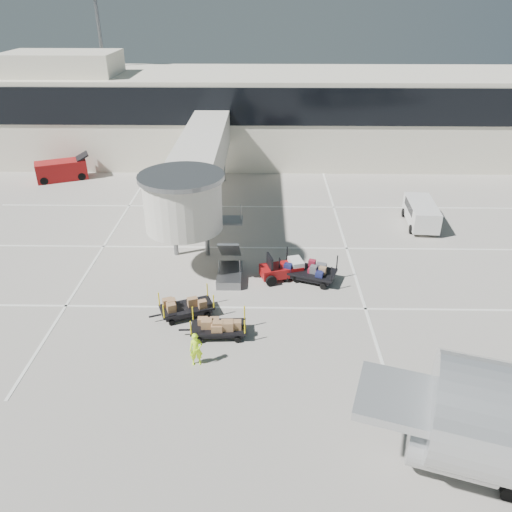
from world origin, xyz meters
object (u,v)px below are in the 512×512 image
(ground_worker, at_px, (196,349))
(minivan, at_px, (421,211))
(baggage_tug, at_px, (282,270))
(suitcase_cart, at_px, (307,271))
(box_cart_far, at_px, (187,308))
(box_cart_near, at_px, (220,326))
(belt_loader, at_px, (62,170))

(ground_worker, xyz_separation_m, minivan, (14.16, 15.45, 0.18))
(baggage_tug, height_order, suitcase_cart, baggage_tug)
(minivan, bearing_deg, baggage_tug, -138.47)
(box_cart_far, height_order, ground_worker, ground_worker)
(suitcase_cart, height_order, box_cart_far, suitcase_cart)
(box_cart_near, height_order, box_cart_far, box_cart_far)
(suitcase_cart, xyz_separation_m, minivan, (8.68, 7.91, 0.46))
(suitcase_cart, relative_size, box_cart_near, 1.19)
(baggage_tug, xyz_separation_m, box_cart_near, (-3.17, -5.47, -0.08))
(box_cart_far, xyz_separation_m, minivan, (15.11, 11.65, 0.54))
(baggage_tug, bearing_deg, minivan, 21.68)
(box_cart_near, bearing_deg, minivan, 42.32)
(baggage_tug, relative_size, box_cart_far, 0.80)
(suitcase_cart, bearing_deg, belt_loader, 160.31)
(baggage_tug, relative_size, ground_worker, 1.62)
(baggage_tug, xyz_separation_m, suitcase_cart, (1.41, -0.11, -0.04))
(minivan, bearing_deg, box_cart_far, -138.51)
(baggage_tug, height_order, minivan, minivan)
(baggage_tug, xyz_separation_m, ground_worker, (-4.07, -7.66, 0.24))
(baggage_tug, bearing_deg, box_cart_near, -136.10)
(ground_worker, bearing_deg, box_cart_near, 56.30)
(baggage_tug, distance_m, minivan, 12.76)
(box_cart_near, xyz_separation_m, minivan, (13.26, 13.26, 0.50))
(box_cart_far, relative_size, minivan, 0.74)
(box_cart_near, xyz_separation_m, box_cart_far, (-1.85, 1.61, -0.03))
(box_cart_near, bearing_deg, suitcase_cart, 46.79)
(box_cart_near, bearing_deg, box_cart_far, 136.25)
(ground_worker, bearing_deg, baggage_tug, 50.66)
(minivan, distance_m, belt_loader, 30.49)
(baggage_tug, distance_m, ground_worker, 8.67)
(suitcase_cart, xyz_separation_m, box_cart_far, (-6.42, -3.74, -0.08))
(suitcase_cart, distance_m, ground_worker, 9.32)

